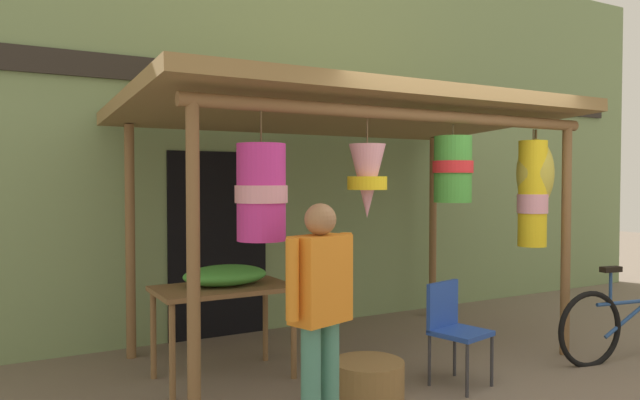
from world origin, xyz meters
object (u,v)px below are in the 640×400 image
at_px(flower_heap_on_table, 227,275).
at_px(parked_bicycle, 633,323).
at_px(folding_chair, 453,324).
at_px(wicker_basket_by_table, 368,379).
at_px(display_table, 223,298).
at_px(vendor_in_orange, 320,301).

height_order(flower_heap_on_table, parked_bicycle, flower_heap_on_table).
height_order(flower_heap_on_table, folding_chair, flower_heap_on_table).
height_order(wicker_basket_by_table, parked_bicycle, parked_bicycle).
relative_size(flower_heap_on_table, parked_bicycle, 0.42).
xyz_separation_m(display_table, parked_bicycle, (3.54, -1.39, -0.35)).
bearing_deg(wicker_basket_by_table, display_table, 129.87).
distance_m(flower_heap_on_table, wicker_basket_by_table, 1.47).
bearing_deg(folding_chair, wicker_basket_by_table, 174.41).
xyz_separation_m(flower_heap_on_table, vendor_in_orange, (0.10, -1.45, 0.02)).
bearing_deg(flower_heap_on_table, vendor_in_orange, -86.21).
distance_m(folding_chair, parked_bicycle, 1.97).
height_order(folding_chair, parked_bicycle, parked_bicycle).
bearing_deg(vendor_in_orange, parked_bicycle, 0.48).
distance_m(wicker_basket_by_table, parked_bicycle, 2.76).
bearing_deg(flower_heap_on_table, display_table, -143.97).
xyz_separation_m(flower_heap_on_table, parked_bicycle, (3.50, -1.43, -0.53)).
relative_size(folding_chair, vendor_in_orange, 0.54).
height_order(folding_chair, vendor_in_orange, vendor_in_orange).
xyz_separation_m(folding_chair, vendor_in_orange, (-1.47, -0.36, 0.40)).
distance_m(flower_heap_on_table, folding_chair, 1.94).
bearing_deg(parked_bicycle, flower_heap_on_table, 157.81).
height_order(flower_heap_on_table, wicker_basket_by_table, flower_heap_on_table).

